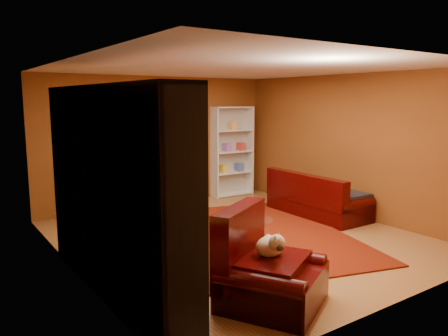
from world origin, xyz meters
TOP-DOWN VIEW (x-y plane):
  - floor at (0.00, 0.00)m, footprint 5.00×5.50m
  - ceiling at (0.00, 0.00)m, footprint 5.00×5.50m
  - wall_back at (0.00, 2.77)m, footprint 5.00×0.05m
  - wall_left at (-2.52, 0.00)m, footprint 0.05×5.50m
  - wall_right at (2.52, 0.00)m, footprint 0.05×5.50m
  - doorway at (0.60, 2.73)m, footprint 1.06×0.60m
  - rug at (0.04, 0.03)m, footprint 4.16×4.53m
  - media_unit at (-2.27, -0.80)m, footprint 0.56×3.00m
  - christmas_tree at (-1.12, 2.08)m, footprint 1.19×1.19m
  - gift_box_teal at (-1.59, 1.68)m, footprint 0.36×0.36m
  - gift_box_green at (-0.61, 1.28)m, footprint 0.26×0.26m
  - gift_box_red at (-1.05, 2.07)m, footprint 0.30×0.30m
  - white_bookshelf at (1.71, 2.57)m, footprint 0.96×0.39m
  - armchair at (-1.05, -2.03)m, footprint 1.44×1.44m
  - dog at (-1.03, -1.96)m, footprint 0.50×0.46m
  - sofa at (2.02, 0.25)m, footprint 0.89×1.94m
  - coffee_table at (-0.15, -0.39)m, footprint 1.02×1.02m
  - acrylic_chair at (-0.23, 1.33)m, footprint 0.50×0.52m

SIDE VIEW (x-z plane):
  - floor at x=0.00m, z-range -0.05..0.00m
  - rug at x=0.04m, z-range 0.00..0.02m
  - gift_box_red at x=-1.05m, z-range 0.00..0.23m
  - gift_box_green at x=-0.61m, z-range 0.00..0.26m
  - gift_box_teal at x=-1.59m, z-range 0.00..0.28m
  - coffee_table at x=-0.15m, z-range -0.04..0.46m
  - acrylic_chair at x=-0.23m, z-range 0.00..0.76m
  - sofa at x=2.02m, z-range 0.00..0.83m
  - armchair at x=-1.05m, z-range 0.00..0.83m
  - dog at x=-1.03m, z-range 0.48..0.75m
  - white_bookshelf at x=1.71m, z-range -0.03..2.01m
  - christmas_tree at x=-1.12m, z-range -0.03..2.07m
  - doorway at x=0.60m, z-range -0.03..2.13m
  - media_unit at x=-2.27m, z-range 0.00..2.29m
  - wall_back at x=0.00m, z-range 0.00..2.60m
  - wall_left at x=-2.52m, z-range 0.00..2.60m
  - wall_right at x=2.52m, z-range 0.00..2.60m
  - ceiling at x=0.00m, z-range 2.60..2.65m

